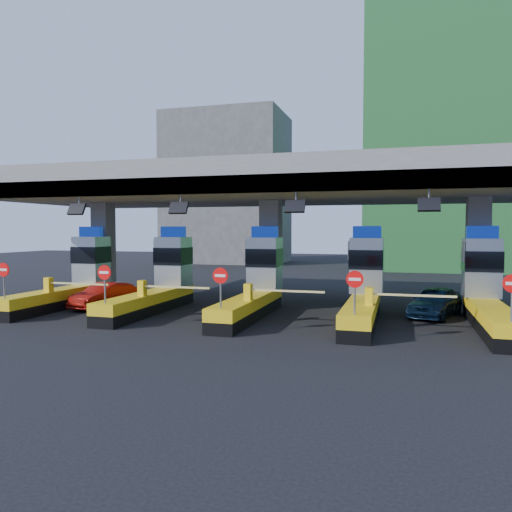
# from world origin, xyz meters

# --- Properties ---
(ground) EXTENTS (120.00, 120.00, 0.00)m
(ground) POSITION_xyz_m (0.00, 0.00, 0.00)
(ground) COLOR black
(ground) RESTS_ON ground
(toll_canopy) EXTENTS (28.00, 12.09, 7.00)m
(toll_canopy) POSITION_xyz_m (0.00, 2.87, 6.13)
(toll_canopy) COLOR slate
(toll_canopy) RESTS_ON ground
(toll_lane_far_left) EXTENTS (4.43, 8.00, 4.16)m
(toll_lane_far_left) POSITION_xyz_m (-10.00, 0.28, 1.40)
(toll_lane_far_left) COLOR black
(toll_lane_far_left) RESTS_ON ground
(toll_lane_left) EXTENTS (4.43, 8.00, 4.16)m
(toll_lane_left) POSITION_xyz_m (-5.00, 0.28, 1.40)
(toll_lane_left) COLOR black
(toll_lane_left) RESTS_ON ground
(toll_lane_center) EXTENTS (4.43, 8.00, 4.16)m
(toll_lane_center) POSITION_xyz_m (0.00, 0.28, 1.40)
(toll_lane_center) COLOR black
(toll_lane_center) RESTS_ON ground
(toll_lane_right) EXTENTS (4.43, 8.00, 4.16)m
(toll_lane_right) POSITION_xyz_m (5.00, 0.28, 1.40)
(toll_lane_right) COLOR black
(toll_lane_right) RESTS_ON ground
(toll_lane_far_right) EXTENTS (4.43, 8.00, 4.16)m
(toll_lane_far_right) POSITION_xyz_m (10.00, 0.28, 1.40)
(toll_lane_far_right) COLOR black
(toll_lane_far_right) RESTS_ON ground
(bg_building_scaffold) EXTENTS (18.00, 12.00, 28.00)m
(bg_building_scaffold) POSITION_xyz_m (12.00, 32.00, 14.00)
(bg_building_scaffold) COLOR #1E5926
(bg_building_scaffold) RESTS_ON ground
(bg_building_concrete) EXTENTS (14.00, 10.00, 18.00)m
(bg_building_concrete) POSITION_xyz_m (-14.00, 36.00, 9.00)
(bg_building_concrete) COLOR #4C4C49
(bg_building_concrete) RESTS_ON ground
(van) EXTENTS (2.94, 4.38, 1.39)m
(van) POSITION_xyz_m (8.09, 1.78, 0.69)
(van) COLOR black
(van) RESTS_ON ground
(red_car) EXTENTS (2.05, 4.09, 1.29)m
(red_car) POSITION_xyz_m (-7.90, -0.14, 0.64)
(red_car) COLOR maroon
(red_car) RESTS_ON ground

